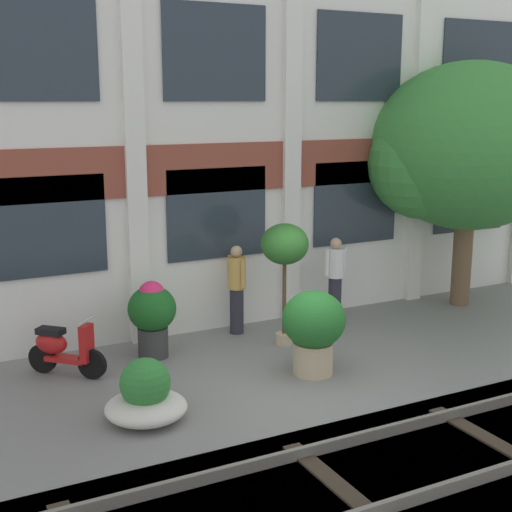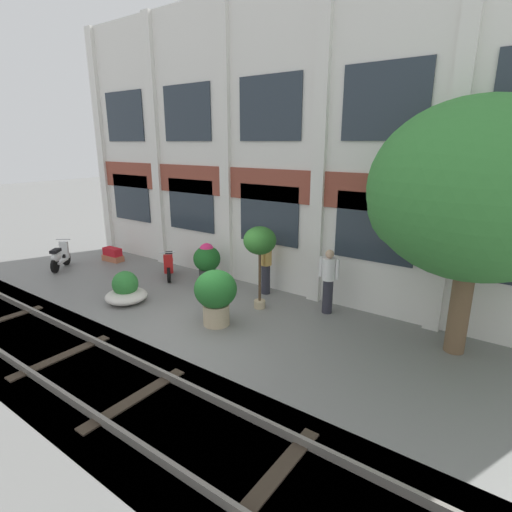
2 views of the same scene
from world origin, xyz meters
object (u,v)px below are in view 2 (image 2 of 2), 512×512
Objects in this scene: potted_plant_ribbed_drum at (216,294)px; resident_by_doorway at (328,279)px; resident_watching_tracks at (266,264)px; potted_plant_wide_bowl at (126,291)px; potted_plant_square_trough at (113,255)px; broadleaf_tree at (477,196)px; potted_plant_fluted_column at (207,261)px; scooter_second_parked at (169,264)px; scooter_near_curb at (59,257)px; potted_plant_terracotta_small at (260,243)px.

resident_by_doorway is at bearing 49.90° from potted_plant_ribbed_drum.
resident_watching_tracks reaches higher than potted_plant_ribbed_drum.
potted_plant_square_trough is at bearing 149.59° from potted_plant_wide_bowl.
broadleaf_tree reaches higher than potted_plant_fluted_column.
scooter_second_parked is at bearing -91.46° from resident_by_doorway.
potted_plant_square_trough is 1.81m from scooter_near_curb.
scooter_second_parked is 5.50m from resident_by_doorway.
potted_plant_terracotta_small is at bearing -173.36° from broadleaf_tree.
resident_watching_tracks is at bearing -109.19° from scooter_near_curb.
resident_watching_tracks reaches higher than resident_by_doorway.
resident_by_doorway is at bearing 25.98° from potted_plant_terracotta_small.
scooter_near_curb is 1.10× the size of scooter_second_parked.
potted_plant_wide_bowl is at bearing -163.18° from broadleaf_tree.
potted_plant_fluted_column is 3.92m from resident_by_doorway.
potted_plant_fluted_column is at bearing 136.83° from potted_plant_ribbed_drum.
scooter_second_parked is at bearing 153.75° from potted_plant_ribbed_drum.
potted_plant_square_trough is at bearing 164.98° from potted_plant_ribbed_drum.
scooter_near_curb reaches higher than potted_plant_wide_bowl.
resident_watching_tracks is (-5.15, 0.43, -2.38)m from broadleaf_tree.
potted_plant_fluted_column is 1.16× the size of scooter_near_curb.
resident_by_doorway is at bearing -114.22° from scooter_near_curb.
broadleaf_tree is at bearing 45.72° from scooter_second_parked.
potted_plant_square_trough is at bearing -2.41° from resident_watching_tracks.
potted_plant_square_trough is at bearing -56.93° from scooter_near_curb.
broadleaf_tree is 2.31× the size of potted_plant_terracotta_small.
potted_plant_terracotta_small reaches higher than scooter_second_parked.
potted_plant_fluted_column is (4.66, 0.12, 0.55)m from potted_plant_square_trough.
potted_plant_terracotta_small is 4.11m from scooter_second_parked.
scooter_second_parked is (3.71, 1.66, 0.00)m from scooter_near_curb.
potted_plant_ribbed_drum is 0.62× the size of potted_plant_terracotta_small.
resident_watching_tracks is (3.39, 0.64, 0.47)m from scooter_second_parked.
broadleaf_tree is at bearing 16.82° from potted_plant_wide_bowl.
potted_plant_ribbed_drum is 1.76m from potted_plant_terracotta_small.
potted_plant_wide_bowl is 0.67× the size of resident_by_doorway.
potted_plant_terracotta_small is at bearing -2.96° from potted_plant_square_trough.
broadleaf_tree is 5.88m from potted_plant_ribbed_drum.
potted_plant_fluted_column reaches higher than potted_plant_wide_bowl.
scooter_near_curb reaches higher than potted_plant_square_trough.
potted_plant_terracotta_small is (-4.67, -0.54, -1.50)m from broadleaf_tree.
resident_by_doorway is at bearing 4.41° from potted_plant_fluted_column.
potted_plant_wide_bowl is 0.85× the size of potted_plant_fluted_column.
broadleaf_tree is 3.89m from resident_by_doorway.
broadleaf_tree is at bearing -118.46° from scooter_near_curb.
potted_plant_terracotta_small reaches higher than resident_watching_tracks.
resident_watching_tracks is (7.10, 2.30, 0.47)m from scooter_near_curb.
scooter_near_curb is 0.68× the size of resident_by_doorway.
resident_by_doorway is (1.60, 0.78, -0.87)m from potted_plant_terracotta_small.
potted_plant_terracotta_small is 1.98m from resident_by_doorway.
potted_plant_terracotta_small is at bearing -70.10° from resident_by_doorway.
potted_plant_ribbed_drum is at bearing -15.02° from potted_plant_square_trough.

